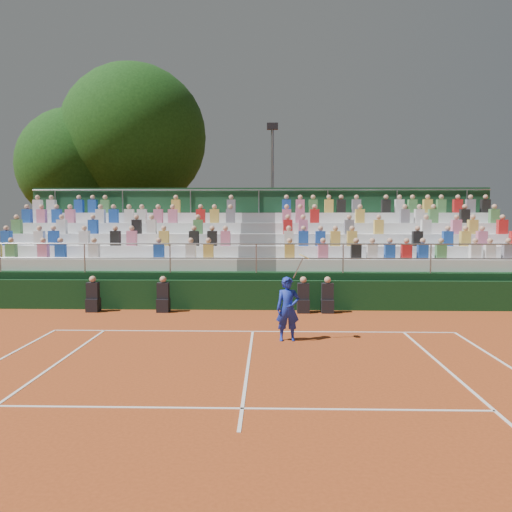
{
  "coord_description": "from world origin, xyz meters",
  "views": [
    {
      "loc": [
        0.43,
        -13.44,
        3.16
      ],
      "look_at": [
        0.0,
        3.5,
        1.8
      ],
      "focal_mm": 35.0,
      "sensor_mm": 36.0,
      "label": 1
    }
  ],
  "objects_px": {
    "tree_west": "(77,166)",
    "tennis_player": "(288,309)",
    "floodlight_mast": "(272,187)",
    "tree_east": "(134,137)"
  },
  "relations": [
    {
      "from": "tree_west",
      "to": "tennis_player",
      "type": "bearing_deg",
      "value": -52.94
    },
    {
      "from": "tree_west",
      "to": "floodlight_mast",
      "type": "bearing_deg",
      "value": 2.9
    },
    {
      "from": "tree_west",
      "to": "floodlight_mast",
      "type": "xyz_separation_m",
      "value": [
        10.54,
        0.53,
        -1.06
      ]
    },
    {
      "from": "floodlight_mast",
      "to": "tree_east",
      "type": "bearing_deg",
      "value": -178.51
    },
    {
      "from": "tree_east",
      "to": "tennis_player",
      "type": "bearing_deg",
      "value": -62.11
    },
    {
      "from": "tree_east",
      "to": "floodlight_mast",
      "type": "height_order",
      "value": "tree_east"
    },
    {
      "from": "tennis_player",
      "to": "floodlight_mast",
      "type": "xyz_separation_m",
      "value": [
        -0.3,
        14.88,
        3.94
      ]
    },
    {
      "from": "tree_west",
      "to": "tree_east",
      "type": "relative_size",
      "value": 0.79
    },
    {
      "from": "tree_east",
      "to": "tree_west",
      "type": "bearing_deg",
      "value": -173.69
    },
    {
      "from": "tree_east",
      "to": "floodlight_mast",
      "type": "relative_size",
      "value": 1.38
    }
  ]
}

